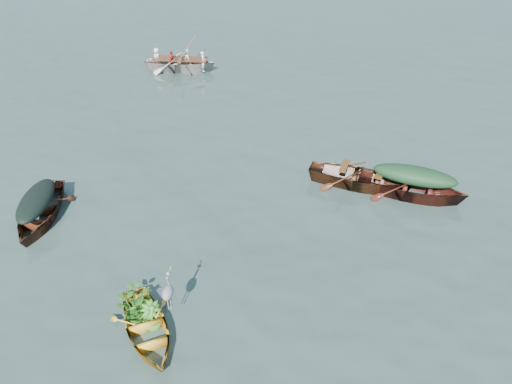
# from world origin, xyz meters

# --- Properties ---
(ground) EXTENTS (140.00, 140.00, 0.00)m
(ground) POSITION_xyz_m (0.00, 0.00, 0.00)
(ground) COLOR #2E413D
(ground) RESTS_ON ground
(yellow_dinghy) EXTENTS (2.64, 3.14, 0.77)m
(yellow_dinghy) POSITION_xyz_m (-1.58, -3.07, 0.00)
(yellow_dinghy) COLOR gold
(yellow_dinghy) RESTS_ON ground
(dark_covered_boat) EXTENTS (1.99, 3.94, 0.95)m
(dark_covered_boat) POSITION_xyz_m (-5.74, 0.39, 0.00)
(dark_covered_boat) COLOR #4A2011
(dark_covered_boat) RESTS_ON ground
(green_tarp_boat) EXTENTS (4.50, 2.27, 1.00)m
(green_tarp_boat) POSITION_xyz_m (4.47, 2.91, 0.00)
(green_tarp_boat) COLOR #461B10
(green_tarp_boat) RESTS_ON ground
(open_wooden_boat) EXTENTS (4.55, 2.25, 1.02)m
(open_wooden_boat) POSITION_xyz_m (3.01, 3.25, 0.00)
(open_wooden_boat) COLOR #4F2313
(open_wooden_boat) RESTS_ON ground
(rowed_boat) EXTENTS (4.61, 1.63, 1.10)m
(rowed_boat) POSITION_xyz_m (-4.85, 11.87, 0.00)
(rowed_boat) COLOR beige
(rowed_boat) RESTS_ON ground
(dark_tarp_cover) EXTENTS (1.09, 2.17, 0.40)m
(dark_tarp_cover) POSITION_xyz_m (-5.74, 0.39, 0.67)
(dark_tarp_cover) COLOR black
(dark_tarp_cover) RESTS_ON dark_covered_boat
(green_tarp_cover) EXTENTS (2.47, 1.25, 0.52)m
(green_tarp_cover) POSITION_xyz_m (4.47, 2.91, 0.76)
(green_tarp_cover) COLOR #14311A
(green_tarp_cover) RESTS_ON green_tarp_boat
(thwart_benches) EXTENTS (2.30, 1.26, 0.04)m
(thwart_benches) POSITION_xyz_m (3.01, 3.25, 0.53)
(thwart_benches) COLOR #482B10
(thwart_benches) RESTS_ON open_wooden_boat
(heron) EXTENTS (0.45, 0.49, 0.92)m
(heron) POSITION_xyz_m (-1.14, -2.73, 0.85)
(heron) COLOR gray
(heron) RESTS_ON yellow_dinghy
(dinghy_weeds) EXTENTS (1.07, 1.14, 0.60)m
(dinghy_weeds) POSITION_xyz_m (-1.85, -2.59, 0.69)
(dinghy_weeds) COLOR #276D1C
(dinghy_weeds) RESTS_ON yellow_dinghy
(rowers) EXTENTS (3.25, 1.41, 0.76)m
(rowers) POSITION_xyz_m (-4.85, 11.87, 0.93)
(rowers) COLOR silver
(rowers) RESTS_ON rowed_boat
(oars) EXTENTS (0.75, 2.63, 0.06)m
(oars) POSITION_xyz_m (-4.85, 11.87, 0.58)
(oars) COLOR brown
(oars) RESTS_ON rowed_boat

